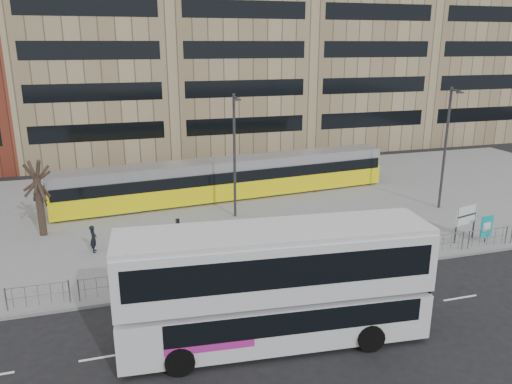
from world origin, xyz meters
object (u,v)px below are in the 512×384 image
object	(u,v)px
double_decker_bus	(275,282)
station_sign	(466,217)
lamp_post_west	(235,152)
lamp_post_east	(446,144)
ad_panel	(487,227)
tram	(229,178)
pedestrian	(93,239)
traffic_light_west	(179,240)
bare_tree	(34,157)

from	to	relation	value
double_decker_bus	station_sign	world-z (taller)	double_decker_bus
lamp_post_west	lamp_post_east	xyz separation A→B (m)	(14.39, -2.37, 0.14)
ad_panel	tram	bearing A→B (deg)	126.54
tram	pedestrian	world-z (taller)	tram
station_sign	ad_panel	bearing A→B (deg)	-47.83
traffic_light_west	pedestrian	bearing A→B (deg)	116.97
double_decker_bus	tram	bearing A→B (deg)	86.65
tram	bare_tree	xyz separation A→B (m)	(-12.70, -4.23, 3.39)
station_sign	pedestrian	distance (m)	21.53
ad_panel	bare_tree	size ratio (longest dim) A/B	0.24
ad_panel	lamp_post_east	size ratio (longest dim) A/B	0.19
lamp_post_east	traffic_light_west	bearing A→B (deg)	-163.60
traffic_light_west	bare_tree	xyz separation A→B (m)	(-7.17, 8.13, 2.91)
lamp_post_west	tram	bearing A→B (deg)	82.08
station_sign	lamp_post_west	bearing A→B (deg)	130.99
traffic_light_west	lamp_post_east	bearing A→B (deg)	0.75
lamp_post_west	double_decker_bus	bearing A→B (deg)	-98.32
double_decker_bus	lamp_post_east	bearing A→B (deg)	41.18
tram	bare_tree	distance (m)	13.81
traffic_light_west	lamp_post_east	distance (m)	20.31
tram	station_sign	xyz separation A→B (m)	(11.36, -12.33, -0.03)
ad_panel	bare_tree	world-z (taller)	bare_tree
ad_panel	lamp_post_west	world-z (taller)	lamp_post_west
bare_tree	pedestrian	bearing A→B (deg)	-50.14
bare_tree	lamp_post_west	bearing A→B (deg)	-0.35
station_sign	pedestrian	world-z (taller)	station_sign
ad_panel	lamp_post_east	xyz separation A→B (m)	(1.45, 6.29, 3.65)
double_decker_bus	lamp_post_east	size ratio (longest dim) A/B	1.43
tram	pedestrian	distance (m)	12.48
tram	station_sign	size ratio (longest dim) A/B	12.03
ad_panel	lamp_post_west	distance (m)	15.96
station_sign	tram	bearing A→B (deg)	117.51
station_sign	lamp_post_east	size ratio (longest dim) A/B	0.25
double_decker_bus	tram	world-z (taller)	double_decker_bus
double_decker_bus	station_sign	xyz separation A→B (m)	(14.08, 6.48, -0.96)
pedestrian	bare_tree	bearing A→B (deg)	41.28
double_decker_bus	tram	xyz separation A→B (m)	(2.72, 18.80, -0.93)
station_sign	pedestrian	size ratio (longest dim) A/B	1.35
tram	lamp_post_east	size ratio (longest dim) A/B	3.02
traffic_light_west	lamp_post_east	world-z (taller)	lamp_post_east
double_decker_bus	ad_panel	world-z (taller)	double_decker_bus
tram	lamp_post_east	world-z (taller)	lamp_post_east
tram	station_sign	bearing A→B (deg)	-52.84
lamp_post_west	lamp_post_east	world-z (taller)	lamp_post_east
pedestrian	double_decker_bus	bearing A→B (deg)	-146.15
pedestrian	lamp_post_west	bearing A→B (deg)	-67.29
ad_panel	pedestrian	bearing A→B (deg)	159.85
station_sign	bare_tree	world-z (taller)	bare_tree
traffic_light_west	tram	bearing A→B (deg)	50.25
lamp_post_west	pedestrian	bearing A→B (deg)	-158.72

